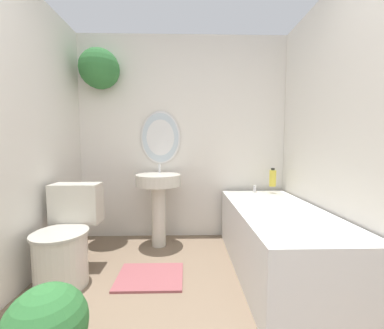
{
  "coord_description": "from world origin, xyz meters",
  "views": [
    {
      "loc": [
        0.04,
        -0.53,
        1.12
      ],
      "look_at": [
        0.09,
        1.43,
        0.96
      ],
      "focal_mm": 22.0,
      "sensor_mm": 36.0,
      "label": 1
    }
  ],
  "objects_px": {
    "pedestal_sink": "(158,193)",
    "shampoo_bottle": "(273,178)",
    "toilet": "(66,240)",
    "bathtub": "(277,238)"
  },
  "relations": [
    {
      "from": "pedestal_sink",
      "to": "shampoo_bottle",
      "type": "xyz_separation_m",
      "value": [
        1.29,
        0.08,
        0.15
      ]
    },
    {
      "from": "toilet",
      "to": "pedestal_sink",
      "type": "bearing_deg",
      "value": 43.72
    },
    {
      "from": "pedestal_sink",
      "to": "shampoo_bottle",
      "type": "distance_m",
      "value": 1.3
    },
    {
      "from": "toilet",
      "to": "shampoo_bottle",
      "type": "xyz_separation_m",
      "value": [
        1.97,
        0.73,
        0.41
      ]
    },
    {
      "from": "pedestal_sink",
      "to": "bathtub",
      "type": "distance_m",
      "value": 1.28
    },
    {
      "from": "bathtub",
      "to": "shampoo_bottle",
      "type": "relative_size",
      "value": 7.68
    },
    {
      "from": "bathtub",
      "to": "toilet",
      "type": "bearing_deg",
      "value": -177.27
    },
    {
      "from": "bathtub",
      "to": "shampoo_bottle",
      "type": "xyz_separation_m",
      "value": [
        0.19,
        0.65,
        0.45
      ]
    },
    {
      "from": "toilet",
      "to": "shampoo_bottle",
      "type": "bearing_deg",
      "value": 20.33
    },
    {
      "from": "pedestal_sink",
      "to": "bathtub",
      "type": "height_order",
      "value": "pedestal_sink"
    }
  ]
}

